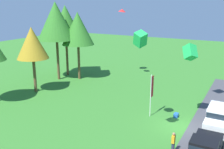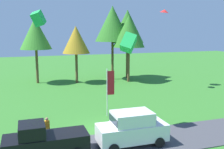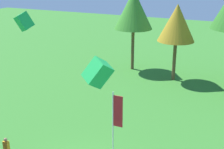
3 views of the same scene
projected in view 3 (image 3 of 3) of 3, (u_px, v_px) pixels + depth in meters
The scene contains 5 objects.
tree_center_back at pixel (134, 10), 35.26m from camera, with size 4.40×4.40×9.29m.
tree_right_of_center at pixel (177, 23), 32.02m from camera, with size 3.86×3.86×8.16m.
flag_banner at pixel (116, 115), 19.89m from camera, with size 0.71×0.08×4.28m.
kite_box_high_left at pixel (98, 73), 15.58m from camera, with size 0.88×0.88×1.23m, color green.
kite_box_near_flag at pixel (24, 21), 19.41m from camera, with size 0.70×0.70×0.98m, color green.
Camera 3 is at (8.53, -13.09, 11.69)m, focal length 50.00 mm.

